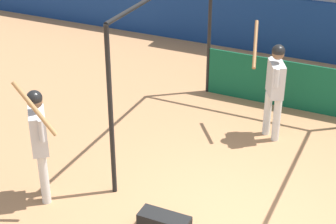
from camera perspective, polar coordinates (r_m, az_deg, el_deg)
The scene contains 5 objects.
outfield_wall at distance 13.11m, azimuth 16.13°, elevation 7.66°, with size 24.00×0.12×1.38m.
batting_cage at distance 9.85m, azimuth 11.40°, elevation 4.73°, with size 3.36×3.88×2.65m.
player_batter at distance 9.55m, azimuth 10.77°, elevation 2.95°, with size 0.77×0.79×1.92m.
player_waiting at distance 7.98m, azimuth -12.97°, elevation -2.37°, with size 0.74×0.66×2.04m.
equipment_bag at distance 7.67m, azimuth -0.38°, elevation -11.31°, with size 0.70×0.28×0.28m.
Camera 1 is at (1.71, -5.83, 4.99)m, focal length 60.00 mm.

